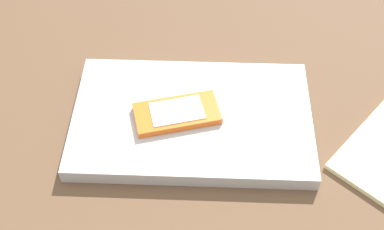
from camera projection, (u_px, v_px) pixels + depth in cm
name	position (u px, v px, depth cm)	size (l,w,h in cm)	color
desk_surface	(160.00, 128.00, 75.61)	(120.00, 80.00, 3.00)	brown
laptop_closed	(192.00, 119.00, 73.35)	(33.95, 21.26, 2.24)	#B7BABC
cell_phone_on_laptop	(177.00, 114.00, 71.77)	(13.13, 10.75, 1.21)	orange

